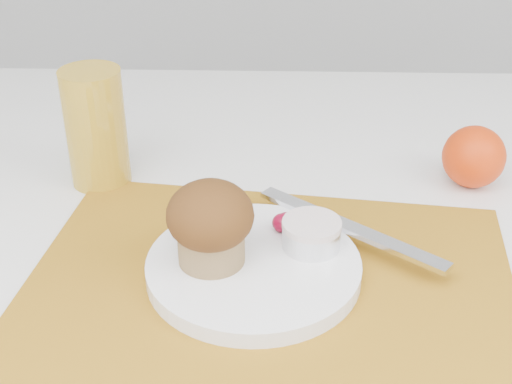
{
  "coord_description": "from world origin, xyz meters",
  "views": [
    {
      "loc": [
        -0.06,
        -0.66,
        1.18
      ],
      "look_at": [
        -0.08,
        -0.02,
        0.8
      ],
      "focal_mm": 50.0,
      "sensor_mm": 36.0,
      "label": 1
    }
  ],
  "objects_px": {
    "plate": "(254,268)",
    "juice_glass": "(96,128)",
    "orange": "(474,157)",
    "muffin": "(210,223)"
  },
  "relations": [
    {
      "from": "plate",
      "to": "juice_glass",
      "type": "bearing_deg",
      "value": 135.44
    },
    {
      "from": "plate",
      "to": "orange",
      "type": "height_order",
      "value": "orange"
    },
    {
      "from": "plate",
      "to": "juice_glass",
      "type": "height_order",
      "value": "juice_glass"
    },
    {
      "from": "plate",
      "to": "juice_glass",
      "type": "relative_size",
      "value": 1.48
    },
    {
      "from": "plate",
      "to": "muffin",
      "type": "bearing_deg",
      "value": -179.9
    },
    {
      "from": "juice_glass",
      "to": "plate",
      "type": "bearing_deg",
      "value": -44.56
    },
    {
      "from": "orange",
      "to": "muffin",
      "type": "relative_size",
      "value": 0.88
    },
    {
      "from": "orange",
      "to": "juice_glass",
      "type": "height_order",
      "value": "juice_glass"
    },
    {
      "from": "orange",
      "to": "muffin",
      "type": "xyz_separation_m",
      "value": [
        -0.29,
        -0.19,
        0.03
      ]
    },
    {
      "from": "juice_glass",
      "to": "muffin",
      "type": "distance_m",
      "value": 0.24
    }
  ]
}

